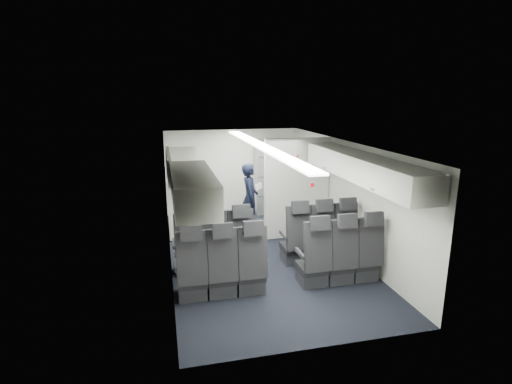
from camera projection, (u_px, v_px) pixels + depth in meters
name	position (u px, v px, depth m)	size (l,w,h in m)	color
cabin_shell	(261.00, 198.00, 7.45)	(3.41, 6.01, 2.16)	black
seat_row_front	(268.00, 245.00, 7.12)	(3.33, 0.56, 1.24)	black
seat_row_mid	(283.00, 265.00, 6.27)	(3.33, 0.56, 1.24)	black
overhead_bin_left_rear	(193.00, 188.00, 5.07)	(0.53, 1.80, 0.40)	white
overhead_bin_left_front_open	(182.00, 172.00, 6.75)	(0.64, 1.70, 0.72)	#9E9E93
overhead_bin_right_rear	(390.00, 178.00, 5.70)	(0.53, 1.80, 0.40)	white
overhead_bin_right_front	(338.00, 159.00, 7.35)	(0.53, 1.70, 0.40)	white
bulkhead_partition	(297.00, 188.00, 8.44)	(1.40, 0.15, 2.13)	silver
galley_unit	(271.00, 177.00, 10.28)	(0.85, 0.52, 1.90)	#939399
boarding_door	(170.00, 193.00, 8.59)	(0.12, 1.27, 1.86)	silver
flight_attendant	(250.00, 198.00, 8.86)	(0.57, 0.37, 1.55)	black
carry_on_bag	(185.00, 172.00, 6.59)	(0.41, 0.29, 0.24)	black
papers	(259.00, 186.00, 8.79)	(0.19, 0.02, 0.13)	white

